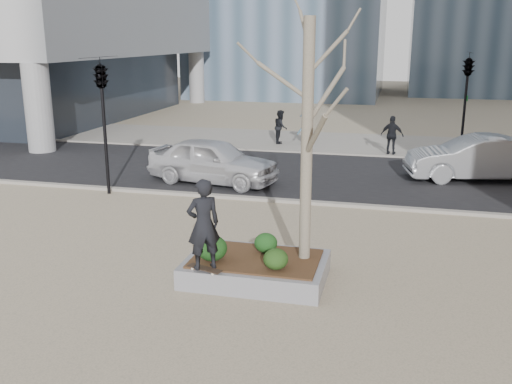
% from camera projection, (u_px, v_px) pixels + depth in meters
% --- Properties ---
extents(ground, '(120.00, 120.00, 0.00)m').
position_uv_depth(ground, '(212.00, 274.00, 12.64)').
color(ground, tan).
rests_on(ground, ground).
extents(street, '(60.00, 8.00, 0.02)m').
position_uv_depth(street, '(294.00, 173.00, 22.00)').
color(street, black).
rests_on(street, ground).
extents(far_sidewalk, '(60.00, 6.00, 0.02)m').
position_uv_depth(far_sidewalk, '(319.00, 142.00, 28.55)').
color(far_sidewalk, gray).
rests_on(far_sidewalk, ground).
extents(planter, '(3.00, 2.00, 0.45)m').
position_uv_depth(planter, '(256.00, 269.00, 12.35)').
color(planter, gray).
rests_on(planter, ground).
extents(planter_mulch, '(2.70, 1.70, 0.04)m').
position_uv_depth(planter_mulch, '(256.00, 259.00, 12.28)').
color(planter_mulch, '#382314').
rests_on(planter_mulch, planter).
extents(sycamore_tree, '(2.80, 2.80, 6.60)m').
position_uv_depth(sycamore_tree, '(308.00, 104.00, 11.46)').
color(sycamore_tree, gray).
rests_on(sycamore_tree, planter_mulch).
extents(shrub_left, '(0.65, 0.65, 0.55)m').
position_uv_depth(shrub_left, '(212.00, 248.00, 12.08)').
color(shrub_left, '#153811').
rests_on(shrub_left, planter_mulch).
extents(shrub_middle, '(0.51, 0.51, 0.44)m').
position_uv_depth(shrub_middle, '(266.00, 243.00, 12.55)').
color(shrub_middle, '#133D15').
rests_on(shrub_middle, planter_mulch).
extents(shrub_right, '(0.51, 0.51, 0.44)m').
position_uv_depth(shrub_right, '(276.00, 259.00, 11.63)').
color(shrub_right, '#183611').
rests_on(shrub_right, planter_mulch).
extents(skateboard, '(0.80, 0.44, 0.08)m').
position_uv_depth(skateboard, '(205.00, 270.00, 11.66)').
color(skateboard, black).
rests_on(skateboard, planter).
extents(skateboarder, '(0.82, 0.77, 1.88)m').
position_uv_depth(skateboarder, '(203.00, 224.00, 11.40)').
color(skateboarder, black).
rests_on(skateboarder, skateboard).
extents(police_car, '(4.99, 2.72, 1.61)m').
position_uv_depth(police_car, '(213.00, 161.00, 20.32)').
color(police_car, silver).
rests_on(police_car, street).
extents(car_silver, '(5.19, 2.69, 1.63)m').
position_uv_depth(car_silver, '(476.00, 158.00, 20.72)').
color(car_silver, '#9A9DA2').
rests_on(car_silver, street).
extents(pedestrian_a, '(0.74, 0.89, 1.63)m').
position_uv_depth(pedestrian_a, '(281.00, 127.00, 27.91)').
color(pedestrian_a, black).
rests_on(pedestrian_a, far_sidewalk).
extents(pedestrian_b, '(1.06, 1.17, 1.58)m').
position_uv_depth(pedestrian_b, '(305.00, 128.00, 27.65)').
color(pedestrian_b, '#44657B').
rests_on(pedestrian_b, far_sidewalk).
extents(pedestrian_c, '(1.07, 0.62, 1.72)m').
position_uv_depth(pedestrian_c, '(392.00, 135.00, 25.25)').
color(pedestrian_c, black).
rests_on(pedestrian_c, far_sidewalk).
extents(traffic_light_near, '(0.60, 2.48, 4.50)m').
position_uv_depth(traffic_light_near, '(104.00, 127.00, 18.58)').
color(traffic_light_near, black).
rests_on(traffic_light_near, ground).
extents(traffic_light_far, '(0.60, 2.48, 4.50)m').
position_uv_depth(traffic_light_far, '(465.00, 106.00, 24.20)').
color(traffic_light_far, black).
rests_on(traffic_light_far, ground).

